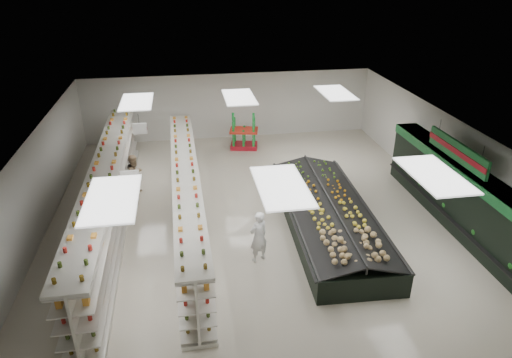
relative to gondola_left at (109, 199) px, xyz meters
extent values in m
plane|color=beige|center=(4.85, -0.19, -1.00)|extent=(16.00, 16.00, 0.00)
cube|color=white|center=(4.85, -0.19, 2.20)|extent=(14.00, 16.00, 0.02)
cube|color=silver|center=(4.85, 7.81, 0.60)|extent=(14.00, 0.02, 3.20)
cube|color=silver|center=(-2.15, -0.19, 0.60)|extent=(0.02, 16.00, 3.20)
cube|color=silver|center=(11.85, -0.19, 0.60)|extent=(0.02, 16.00, 3.20)
cube|color=black|center=(11.40, -1.69, 0.10)|extent=(0.80, 8.00, 2.20)
cube|color=#1B682F|center=(11.38, -1.69, 1.05)|extent=(0.85, 8.00, 0.30)
cube|color=black|center=(11.15, -1.69, -0.45)|extent=(0.55, 7.80, 0.15)
cube|color=silver|center=(11.25, -1.69, 0.35)|extent=(0.45, 7.70, 0.03)
cube|color=silver|center=(11.25, -1.69, 0.65)|extent=(0.45, 7.70, 0.03)
cube|color=white|center=(1.05, -2.19, 1.75)|extent=(0.50, 0.06, 0.40)
cube|color=#A2121F|center=(1.05, -2.19, 1.75)|extent=(0.52, 0.02, 0.12)
cylinder|color=black|center=(1.05, -2.19, 2.05)|extent=(0.01, 0.01, 0.50)
cube|color=white|center=(1.05, 1.81, 1.75)|extent=(0.50, 0.06, 0.40)
cube|color=#A2121F|center=(1.05, 1.81, 1.75)|extent=(0.52, 0.02, 0.12)
cylinder|color=black|center=(1.05, 1.81, 2.05)|extent=(0.01, 0.01, 0.50)
cube|color=#1B682F|center=(11.10, -1.69, 1.65)|extent=(0.10, 3.20, 0.60)
cube|color=#A2121F|center=(11.04, -1.69, 1.65)|extent=(0.03, 3.20, 0.18)
cylinder|color=black|center=(11.10, -2.89, 2.05)|extent=(0.01, 0.01, 0.50)
cylinder|color=black|center=(11.10, -0.49, 2.05)|extent=(0.01, 0.01, 0.50)
cube|color=white|center=(0.00, 0.00, -0.93)|extent=(1.04, 12.52, 0.13)
cube|color=white|center=(0.00, 0.00, 0.05)|extent=(0.16, 12.51, 2.09)
cube|color=white|center=(0.00, 0.00, 1.13)|extent=(1.04, 12.52, 0.08)
cube|color=silver|center=(-0.24, 0.00, -0.81)|extent=(0.56, 12.41, 0.03)
cube|color=silver|center=(-0.24, 0.00, -0.35)|extent=(0.56, 12.41, 0.03)
cube|color=silver|center=(-0.24, 0.00, 0.10)|extent=(0.56, 12.41, 0.03)
cube|color=silver|center=(-0.24, 0.00, 0.56)|extent=(0.56, 12.41, 0.03)
cube|color=silver|center=(-0.24, 0.00, 1.02)|extent=(0.56, 12.41, 0.03)
cube|color=silver|center=(0.24, 0.00, -0.81)|extent=(0.56, 12.41, 0.03)
cube|color=silver|center=(0.24, 0.00, -0.35)|extent=(0.56, 12.41, 0.03)
cube|color=silver|center=(0.24, 0.00, 0.10)|extent=(0.56, 12.41, 0.03)
cube|color=silver|center=(0.24, 0.00, 0.56)|extent=(0.56, 12.41, 0.03)
cube|color=silver|center=(0.24, 0.00, 1.02)|extent=(0.56, 12.41, 0.03)
cube|color=white|center=(2.53, -0.25, -0.94)|extent=(1.02, 11.47, 0.11)
cube|color=white|center=(2.53, -0.25, -0.04)|extent=(0.22, 11.46, 1.91)
cube|color=white|center=(2.53, -0.25, 0.95)|extent=(1.02, 11.47, 0.08)
cube|color=silver|center=(2.31, -0.25, -0.82)|extent=(0.58, 11.37, 0.03)
cube|color=silver|center=(2.31, -0.25, -0.41)|extent=(0.58, 11.37, 0.03)
cube|color=silver|center=(2.31, -0.25, 0.01)|extent=(0.58, 11.37, 0.03)
cube|color=silver|center=(2.31, -0.25, 0.43)|extent=(0.58, 11.37, 0.03)
cube|color=silver|center=(2.31, -0.25, 0.85)|extent=(0.58, 11.37, 0.03)
cube|color=silver|center=(2.75, -0.25, -0.82)|extent=(0.58, 11.37, 0.03)
cube|color=silver|center=(2.75, -0.25, -0.41)|extent=(0.58, 11.37, 0.03)
cube|color=silver|center=(2.75, -0.25, 0.01)|extent=(0.58, 11.37, 0.03)
cube|color=silver|center=(2.75, -0.25, 0.43)|extent=(0.58, 11.37, 0.03)
cube|color=silver|center=(2.75, -0.25, 0.85)|extent=(0.58, 11.37, 0.03)
cube|color=black|center=(7.11, -1.34, -0.62)|extent=(2.85, 7.53, 0.74)
cube|color=#262626|center=(5.88, -1.29, -0.23)|extent=(0.37, 7.42, 0.06)
cube|color=#262626|center=(8.34, -1.39, -0.23)|extent=(0.37, 7.42, 0.06)
cube|color=black|center=(6.45, -1.31, -0.13)|extent=(1.67, 7.37, 0.38)
cube|color=black|center=(7.77, -1.37, -0.13)|extent=(1.67, 7.37, 0.38)
cube|color=#262626|center=(7.11, -1.34, -0.02)|extent=(0.36, 7.32, 0.27)
cube|color=#A2121F|center=(5.35, 6.20, -0.89)|extent=(1.39, 1.07, 0.21)
cube|color=red|center=(5.35, 6.20, -0.11)|extent=(1.45, 1.13, 0.10)
imported|color=white|center=(4.53, -2.76, -0.17)|extent=(0.71, 0.62, 1.65)
imported|color=tan|center=(0.65, 2.24, -0.20)|extent=(0.81, 0.90, 1.58)
camera|label=1|loc=(2.64, -13.85, 7.16)|focal=32.00mm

